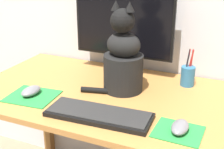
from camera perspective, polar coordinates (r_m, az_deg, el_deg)
desk at (r=1.45m, az=0.38°, el=-6.96°), size 1.32×0.71×0.73m
monitor at (r=1.58m, az=2.06°, el=8.68°), size 0.52×0.17×0.44m
keyboard at (r=1.22m, az=-2.42°, el=-7.27°), size 0.42×0.17×0.02m
mousepad_left at (r=1.43m, az=-14.37°, el=-3.85°), size 0.23×0.20×0.00m
mousepad_right at (r=1.15m, az=12.01°, el=-10.19°), size 0.17×0.15×0.00m
computer_mouse_left at (r=1.43m, az=-14.59°, el=-2.93°), size 0.07×0.11×0.03m
computer_mouse_right at (r=1.15m, az=12.33°, el=-9.36°), size 0.06×0.11×0.03m
cat at (r=1.39m, az=2.01°, el=2.86°), size 0.27×0.21×0.41m
pen_cup at (r=1.52m, az=13.68°, el=-0.16°), size 0.07×0.07×0.18m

